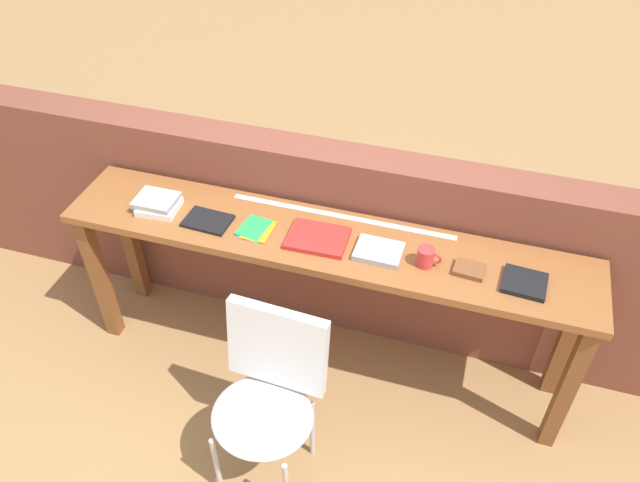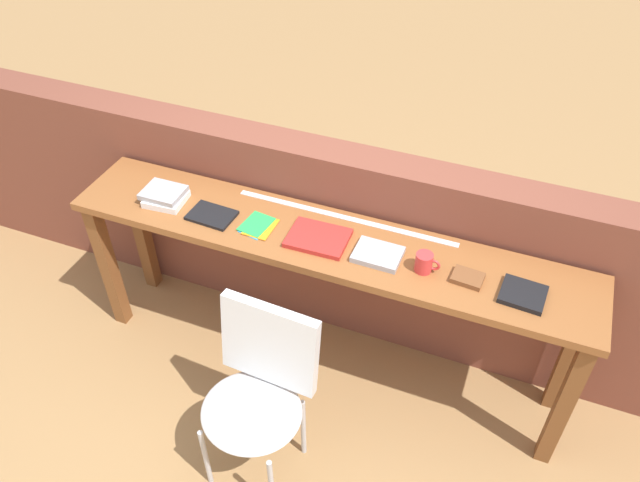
{
  "view_description": "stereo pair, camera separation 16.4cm",
  "coord_description": "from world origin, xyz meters",
  "px_view_note": "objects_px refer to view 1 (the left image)",
  "views": [
    {
      "loc": [
        0.62,
        -1.76,
        2.76
      ],
      "look_at": [
        0.0,
        0.25,
        0.9
      ],
      "focal_mm": 35.0,
      "sensor_mm": 36.0,
      "label": 1
    },
    {
      "loc": [
        0.77,
        -1.71,
        2.76
      ],
      "look_at": [
        0.0,
        0.25,
        0.9
      ],
      "focal_mm": 35.0,
      "sensor_mm": 36.0,
      "label": 2
    }
  ],
  "objects_px": {
    "book_stack_leftmost": "(158,204)",
    "leather_journal_brown": "(469,270)",
    "magazine_cycling": "(208,221)",
    "chair_white_moulded": "(268,393)",
    "mug": "(426,257)",
    "book_open_centre": "(318,238)",
    "book_repair_rightmost": "(524,283)",
    "pamphlet_pile_colourful": "(256,229)"
  },
  "relations": [
    {
      "from": "chair_white_moulded",
      "to": "leather_journal_brown",
      "type": "relative_size",
      "value": 6.86
    },
    {
      "from": "magazine_cycling",
      "to": "pamphlet_pile_colourful",
      "type": "height_order",
      "value": "magazine_cycling"
    },
    {
      "from": "magazine_cycling",
      "to": "mug",
      "type": "xyz_separation_m",
      "value": [
        1.03,
        0.01,
        0.04
      ]
    },
    {
      "from": "book_stack_leftmost",
      "to": "book_open_centre",
      "type": "bearing_deg",
      "value": 0.42
    },
    {
      "from": "mug",
      "to": "magazine_cycling",
      "type": "bearing_deg",
      "value": -179.3
    },
    {
      "from": "pamphlet_pile_colourful",
      "to": "book_repair_rightmost",
      "type": "distance_m",
      "value": 1.21
    },
    {
      "from": "magazine_cycling",
      "to": "pamphlet_pile_colourful",
      "type": "xyz_separation_m",
      "value": [
        0.24,
        0.01,
        -0.0
      ]
    },
    {
      "from": "magazine_cycling",
      "to": "book_repair_rightmost",
      "type": "relative_size",
      "value": 1.19
    },
    {
      "from": "magazine_cycling",
      "to": "book_repair_rightmost",
      "type": "bearing_deg",
      "value": 3.47
    },
    {
      "from": "magazine_cycling",
      "to": "pamphlet_pile_colourful",
      "type": "bearing_deg",
      "value": 6.23
    },
    {
      "from": "chair_white_moulded",
      "to": "book_open_centre",
      "type": "height_order",
      "value": "book_open_centre"
    },
    {
      "from": "magazine_cycling",
      "to": "mug",
      "type": "relative_size",
      "value": 1.96
    },
    {
      "from": "chair_white_moulded",
      "to": "book_open_centre",
      "type": "relative_size",
      "value": 3.27
    },
    {
      "from": "book_open_centre",
      "to": "book_stack_leftmost",
      "type": "bearing_deg",
      "value": 178.83
    },
    {
      "from": "book_stack_leftmost",
      "to": "book_repair_rightmost",
      "type": "xyz_separation_m",
      "value": [
        1.72,
        -0.01,
        -0.02
      ]
    },
    {
      "from": "magazine_cycling",
      "to": "leather_journal_brown",
      "type": "xyz_separation_m",
      "value": [
        1.22,
        0.02,
        0.0
      ]
    },
    {
      "from": "chair_white_moulded",
      "to": "mug",
      "type": "distance_m",
      "value": 0.89
    },
    {
      "from": "chair_white_moulded",
      "to": "book_open_centre",
      "type": "xyz_separation_m",
      "value": [
        0.03,
        0.62,
        0.36
      ]
    },
    {
      "from": "leather_journal_brown",
      "to": "chair_white_moulded",
      "type": "bearing_deg",
      "value": -135.12
    },
    {
      "from": "leather_journal_brown",
      "to": "book_repair_rightmost",
      "type": "xyz_separation_m",
      "value": [
        0.23,
        -0.01,
        -0.0
      ]
    },
    {
      "from": "book_stack_leftmost",
      "to": "mug",
      "type": "distance_m",
      "value": 1.3
    },
    {
      "from": "book_repair_rightmost",
      "to": "book_stack_leftmost",
      "type": "bearing_deg",
      "value": -176.56
    },
    {
      "from": "chair_white_moulded",
      "to": "magazine_cycling",
      "type": "bearing_deg",
      "value": 130.51
    },
    {
      "from": "pamphlet_pile_colourful",
      "to": "book_repair_rightmost",
      "type": "height_order",
      "value": "book_repair_rightmost"
    },
    {
      "from": "book_open_centre",
      "to": "book_repair_rightmost",
      "type": "xyz_separation_m",
      "value": [
        0.92,
        -0.02,
        0.0
      ]
    },
    {
      "from": "chair_white_moulded",
      "to": "magazine_cycling",
      "type": "height_order",
      "value": "magazine_cycling"
    },
    {
      "from": "book_stack_leftmost",
      "to": "pamphlet_pile_colourful",
      "type": "distance_m",
      "value": 0.51
    },
    {
      "from": "magazine_cycling",
      "to": "book_repair_rightmost",
      "type": "height_order",
      "value": "book_repair_rightmost"
    },
    {
      "from": "book_stack_leftmost",
      "to": "book_open_centre",
      "type": "relative_size",
      "value": 0.77
    },
    {
      "from": "book_stack_leftmost",
      "to": "book_open_centre",
      "type": "height_order",
      "value": "book_stack_leftmost"
    },
    {
      "from": "book_stack_leftmost",
      "to": "leather_journal_brown",
      "type": "xyz_separation_m",
      "value": [
        1.49,
        -0.0,
        -0.02
      ]
    },
    {
      "from": "mug",
      "to": "leather_journal_brown",
      "type": "height_order",
      "value": "mug"
    },
    {
      "from": "book_open_centre",
      "to": "leather_journal_brown",
      "type": "height_order",
      "value": "same"
    },
    {
      "from": "book_repair_rightmost",
      "to": "pamphlet_pile_colourful",
      "type": "bearing_deg",
      "value": -176.24
    },
    {
      "from": "magazine_cycling",
      "to": "leather_journal_brown",
      "type": "height_order",
      "value": "leather_journal_brown"
    },
    {
      "from": "chair_white_moulded",
      "to": "book_repair_rightmost",
      "type": "height_order",
      "value": "book_repair_rightmost"
    },
    {
      "from": "chair_white_moulded",
      "to": "book_repair_rightmost",
      "type": "xyz_separation_m",
      "value": [
        0.95,
        0.6,
        0.37
      ]
    },
    {
      "from": "book_stack_leftmost",
      "to": "pamphlet_pile_colourful",
      "type": "bearing_deg",
      "value": -1.19
    },
    {
      "from": "magazine_cycling",
      "to": "book_open_centre",
      "type": "xyz_separation_m",
      "value": [
        0.53,
        0.03,
        0.0
      ]
    },
    {
      "from": "leather_journal_brown",
      "to": "book_open_centre",
      "type": "bearing_deg",
      "value": -175.99
    },
    {
      "from": "magazine_cycling",
      "to": "mug",
      "type": "bearing_deg",
      "value": 3.72
    },
    {
      "from": "magazine_cycling",
      "to": "leather_journal_brown",
      "type": "relative_size",
      "value": 1.66
    }
  ]
}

